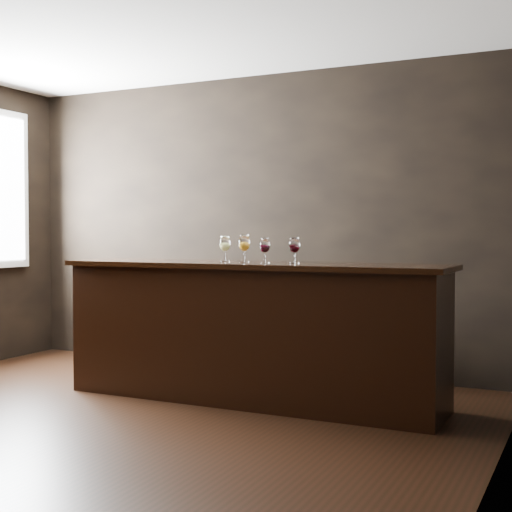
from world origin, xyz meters
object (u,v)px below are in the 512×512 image
at_px(glass_red_a, 265,246).
at_px(glass_red_b, 294,246).
at_px(back_bar_shelf, 187,324).
at_px(bar_counter, 251,334).
at_px(glass_white, 225,244).
at_px(glass_amber, 244,244).

xyz_separation_m(glass_red_a, glass_red_b, (0.23, 0.04, 0.00)).
bearing_deg(back_bar_shelf, bar_counter, -39.76).
bearing_deg(glass_red_a, back_bar_shelf, 142.31).
relative_size(bar_counter, glass_white, 14.52).
relative_size(bar_counter, glass_red_a, 15.51).
height_order(glass_white, glass_red_a, glass_white).
bearing_deg(back_bar_shelf, glass_red_a, -37.69).
xyz_separation_m(back_bar_shelf, glass_white, (0.93, -0.95, 0.80)).
height_order(glass_white, glass_amber, glass_amber).
bearing_deg(glass_white, glass_red_b, -2.70).
relative_size(glass_white, glass_red_a, 1.07).
relative_size(back_bar_shelf, glass_red_a, 12.01).
height_order(glass_amber, glass_red_b, glass_amber).
xyz_separation_m(bar_counter, glass_red_a, (0.13, -0.03, 0.69)).
bearing_deg(bar_counter, glass_white, 171.84).
relative_size(bar_counter, glass_amber, 13.86).
height_order(bar_counter, glass_white, glass_white).
bearing_deg(glass_red_a, glass_white, 170.30).
xyz_separation_m(bar_counter, glass_white, (-0.25, 0.04, 0.70)).
bearing_deg(glass_red_a, bar_counter, 167.50).
xyz_separation_m(glass_amber, glass_red_b, (0.42, -0.00, -0.01)).
height_order(glass_amber, glass_red_a, glass_amber).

